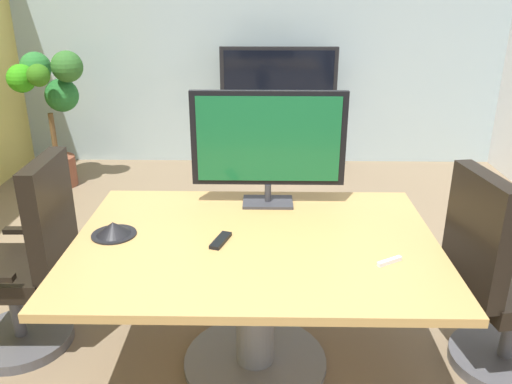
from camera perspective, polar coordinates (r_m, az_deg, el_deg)
ground_plane at (r=3.05m, az=-0.36°, el=-16.63°), size 7.77×7.77×0.00m
wall_back_glass_partition at (r=5.80m, az=0.42°, el=16.37°), size 5.32×0.10×2.70m
conference_table at (r=2.63m, az=-0.10°, el=-8.87°), size 1.76×1.27×0.74m
office_chair_left at (r=3.08m, az=-23.70°, el=-8.04°), size 0.60×0.58×1.09m
office_chair_right at (r=2.93m, az=25.06°, el=-9.91°), size 0.63×0.61×1.09m
tv_monitor at (r=2.84m, az=1.36°, el=5.49°), size 0.84×0.18×0.64m
wall_display_unit at (r=5.61m, az=2.39°, el=6.74°), size 1.20×0.36×1.31m
potted_plant at (r=5.45m, az=-21.43°, el=9.16°), size 0.67×0.57×1.32m
conference_phone at (r=2.67m, az=-15.28°, el=-3.96°), size 0.22×0.22×0.07m
remote_control at (r=2.52m, az=-3.88°, el=-5.29°), size 0.10×0.18×0.02m
whiteboard_marker at (r=2.41m, az=14.35°, el=-7.33°), size 0.12×0.08×0.02m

